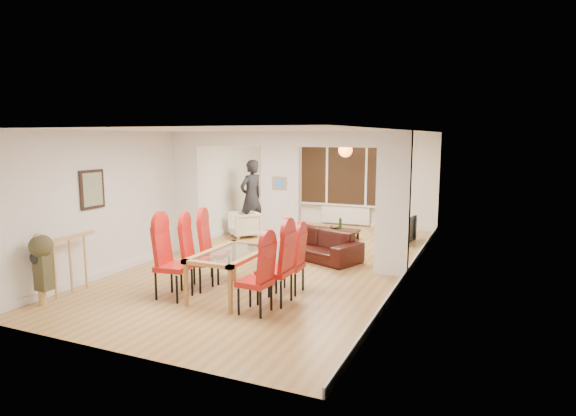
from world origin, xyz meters
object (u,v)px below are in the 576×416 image
Objects in this scene: dining_table at (232,274)px; dining_chair_rc at (290,261)px; dining_chair_la at (173,261)px; dining_chair_ra at (255,277)px; dining_chair_lb at (197,256)px; bottle at (340,223)px; bowl at (334,227)px; person at (251,197)px; armchair at (244,224)px; coffee_table at (336,234)px; dining_chair_lc at (214,250)px; television at (405,230)px; dining_chair_rb at (275,266)px; sofa at (314,243)px.

dining_table is 1.48× the size of dining_chair_rc.
dining_chair_la is 1.11× the size of dining_chair_ra.
dining_chair_lb is (-0.70, 0.05, 0.20)m from dining_table.
dining_table reaches higher than bottle.
bowl is at bearing 96.13° from dining_chair_rc.
armchair is at bearing 22.94° from person.
bowl is (-0.06, 0.04, 0.15)m from coffee_table.
dining_chair_lb is 0.50m from dining_chair_lc.
dining_chair_la is 1.06× the size of dining_chair_lb.
dining_chair_lb reaches higher than television.
television is (1.04, 5.00, -0.28)m from dining_chair_rb.
dining_table reaches higher than armchair.
dining_chair_la is 1.45m from dining_chair_ra.
dining_chair_lb is 1.54m from dining_chair_rc.
dining_chair_lb reaches higher than dining_chair_ra.
dining_chair_rb reaches higher than dining_chair_lb.
dining_table is 1.31× the size of dining_chair_rb.
dining_chair_lc is 0.58× the size of person.
dining_chair_rc is 4.44× the size of bowl.
dining_chair_rc is 4.56m from television.
bottle is (0.96, 4.21, -0.17)m from dining_chair_lc.
dining_chair_rb reaches higher than sofa.
bottle is (-0.40, 5.30, -0.14)m from dining_chair_ra.
bottle is (-1.53, -0.18, 0.09)m from television.
dining_chair_rc is (0.77, 0.51, 0.16)m from dining_table.
television is at bearing 82.60° from dining_chair_ra.
dining_chair_rb is at bearing -4.03° from dining_table.
dining_chair_lb is at bearing 37.21° from person.
dining_chair_lc is at bearing 176.13° from dining_chair_rc.
armchair is at bearing -162.84° from bowl.
dining_table reaches higher than coffee_table.
dining_chair_rc reaches higher than dining_table.
dining_chair_ra reaches higher than coffee_table.
dining_chair_lb reaches higher than coffee_table.
dining_chair_la is 3.43m from sofa.
dining_chair_rb is 0.57× the size of sofa.
dining_chair_lc is at bearing 140.89° from dining_table.
dining_chair_rb reaches higher than coffee_table.
dining_chair_rb reaches higher than armchair.
dining_chair_lb is (0.07, 0.53, -0.03)m from dining_chair_la.
dining_chair_rb is at bearing -36.59° from dining_chair_lc.
sofa is 2.00m from bottle.
sofa is (0.33, 2.76, -0.06)m from dining_table.
armchair is (-1.34, 3.50, -0.24)m from dining_chair_lc.
bowl is at bearing 71.49° from dining_chair_la.
armchair is at bearing 93.63° from dining_chair_lb.
armchair is at bearing 96.84° from dining_chair_la.
dining_table is at bearing 175.88° from dining_chair_rb.
coffee_table is 0.29m from bottle.
coffee_table is (-1.60, -0.27, -0.18)m from television.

